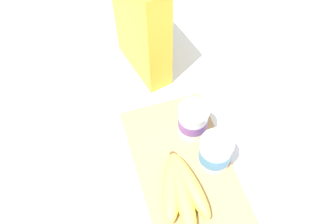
% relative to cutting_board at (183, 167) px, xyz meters
% --- Properties ---
extents(ground_plane, '(2.40, 2.40, 0.00)m').
position_rel_cutting_board_xyz_m(ground_plane, '(0.00, 0.00, -0.01)').
color(ground_plane, white).
extents(cutting_board, '(0.35, 0.21, 0.02)m').
position_rel_cutting_board_xyz_m(cutting_board, '(0.00, 0.00, 0.00)').
color(cutting_board, tan).
rests_on(cutting_board, ground_plane).
extents(cereal_box, '(0.19, 0.10, 0.29)m').
position_rel_cutting_board_xyz_m(cereal_box, '(-0.32, 0.00, 0.14)').
color(cereal_box, yellow).
rests_on(cereal_box, ground_plane).
extents(yogurt_cup_front, '(0.07, 0.07, 0.09)m').
position_rel_cutting_board_xyz_m(yogurt_cup_front, '(-0.08, 0.05, 0.05)').
color(yogurt_cup_front, white).
rests_on(yogurt_cup_front, cutting_board).
extents(yogurt_cup_back, '(0.07, 0.07, 0.08)m').
position_rel_cutting_board_xyz_m(yogurt_cup_back, '(0.01, 0.07, 0.05)').
color(yogurt_cup_back, white).
rests_on(yogurt_cup_back, cutting_board).
extents(banana_bunch, '(0.20, 0.11, 0.04)m').
position_rel_cutting_board_xyz_m(banana_bunch, '(0.06, -0.02, 0.03)').
color(banana_bunch, '#EDD751').
rests_on(banana_bunch, cutting_board).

